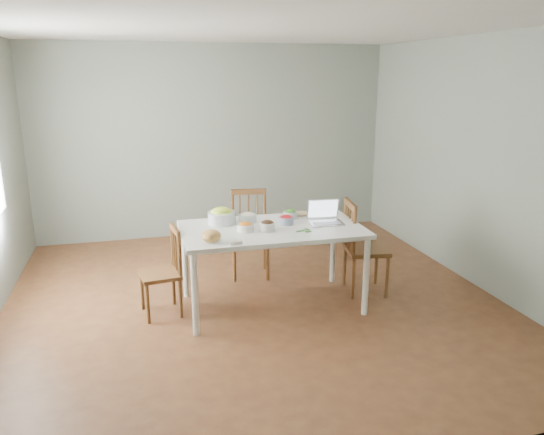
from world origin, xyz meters
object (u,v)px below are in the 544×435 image
object	(u,v)px
bread_boule	(211,236)
chair_left	(160,272)
chair_far	(250,235)
bowl_squash	(222,216)
dining_table	(272,267)
chair_right	(366,247)
laptop	(327,213)

from	to	relation	value
bread_boule	chair_left	bearing A→B (deg)	139.51
chair_far	bread_boule	bearing A→B (deg)	-108.70
chair_far	bowl_squash	size ratio (longest dim) A/B	3.57
dining_table	chair_far	bearing A→B (deg)	92.51
chair_right	bread_boule	distance (m)	1.79
chair_left	laptop	distance (m)	1.74
dining_table	bread_boule	distance (m)	0.85
dining_table	bread_boule	bearing A→B (deg)	-154.51
dining_table	chair_far	world-z (taller)	chair_far
dining_table	chair_left	distance (m)	1.10
dining_table	bowl_squash	world-z (taller)	bowl_squash
chair_right	bread_boule	size ratio (longest dim) A/B	5.81
dining_table	chair_left	size ratio (longest dim) A/B	2.02
bowl_squash	laptop	xyz separation A→B (m)	(1.02, -0.28, 0.03)
bowl_squash	laptop	size ratio (longest dim) A/B	0.84
laptop	dining_table	bearing A→B (deg)	-176.96
bowl_squash	dining_table	bearing A→B (deg)	-30.22
chair_far	bowl_squash	world-z (taller)	chair_far
chair_far	laptop	distance (m)	1.15
bread_boule	laptop	world-z (taller)	laptop
chair_far	laptop	bearing A→B (deg)	-46.97
chair_far	chair_right	world-z (taller)	chair_right
chair_far	bread_boule	world-z (taller)	chair_far
chair_right	bowl_squash	distance (m)	1.58
chair_far	bowl_squash	bearing A→B (deg)	-116.40
dining_table	chair_left	world-z (taller)	chair_left
chair_right	laptop	world-z (taller)	laptop
chair_far	chair_left	bearing A→B (deg)	-135.18
bread_boule	bowl_squash	world-z (taller)	bowl_squash
bowl_squash	laptop	bearing A→B (deg)	-15.56
chair_left	chair_right	distance (m)	2.16
chair_left	bowl_squash	size ratio (longest dim) A/B	3.13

